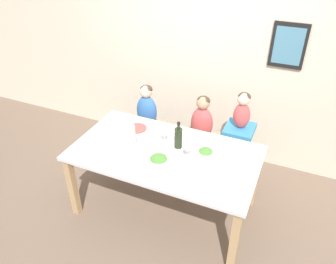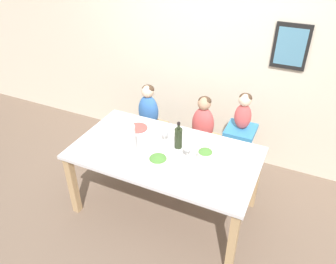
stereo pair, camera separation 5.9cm
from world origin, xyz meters
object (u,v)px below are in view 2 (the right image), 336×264
(person_child_left, at_px, (148,107))
(person_baby_right, at_px, (244,110))
(paper_towel_roll, at_px, (130,139))
(salad_bowl_small, at_px, (205,154))
(dinner_plate_front_right, at_px, (210,180))
(chair_right_highchair, at_px, (239,142))
(person_child_center, at_px, (203,119))
(chair_far_center, at_px, (201,145))
(wine_glass_near, at_px, (187,147))
(dinner_plate_front_left, at_px, (107,150))
(dinner_plate_back_right, at_px, (230,150))
(dinner_plate_back_left, at_px, (138,128))
(salad_bowl_large, at_px, (158,161))
(chair_far_left, at_px, (149,131))
(wine_glass_far, at_px, (165,132))
(wine_bottle, at_px, (178,138))

(person_child_left, bearing_deg, person_baby_right, 0.02)
(paper_towel_roll, distance_m, salad_bowl_small, 0.71)
(paper_towel_roll, bearing_deg, dinner_plate_front_right, -5.56)
(chair_right_highchair, bearing_deg, salad_bowl_small, -104.52)
(person_child_center, bearing_deg, chair_far_center, -90.00)
(chair_far_center, relative_size, wine_glass_near, 2.55)
(person_baby_right, distance_m, salad_bowl_small, 0.70)
(person_child_center, height_order, wine_glass_near, person_child_center)
(person_baby_right, height_order, dinner_plate_front_left, person_baby_right)
(dinner_plate_back_right, bearing_deg, dinner_plate_front_right, -94.22)
(dinner_plate_back_left, distance_m, dinner_plate_back_right, 0.99)
(chair_far_center, distance_m, paper_towel_roll, 1.07)
(salad_bowl_small, xyz_separation_m, dinner_plate_front_left, (-0.89, -0.28, -0.04))
(person_child_center, distance_m, wine_glass_near, 0.75)
(person_child_center, xyz_separation_m, salad_bowl_large, (-0.10, -0.93, 0.05))
(person_baby_right, relative_size, dinner_plate_front_left, 2.00)
(salad_bowl_large, bearing_deg, dinner_plate_front_left, -178.81)
(paper_towel_roll, distance_m, salad_bowl_large, 0.35)
(salad_bowl_large, bearing_deg, chair_right_highchair, 60.78)
(person_child_center, height_order, dinner_plate_back_left, person_child_center)
(dinner_plate_front_left, bearing_deg, chair_right_highchair, 41.63)
(chair_far_left, height_order, wine_glass_far, wine_glass_far)
(wine_glass_far, xyz_separation_m, salad_bowl_large, (0.10, -0.34, -0.08))
(person_child_left, bearing_deg, dinner_plate_back_left, -74.99)
(chair_far_center, bearing_deg, chair_right_highchair, 0.00)
(chair_right_highchair, distance_m, person_child_left, 1.13)
(chair_far_left, relative_size, wine_glass_near, 2.55)
(person_child_left, relative_size, dinner_plate_front_left, 2.68)
(person_baby_right, relative_size, dinner_plate_back_left, 2.00)
(chair_far_left, bearing_deg, salad_bowl_small, -35.04)
(wine_glass_near, bearing_deg, person_child_left, 137.33)
(person_child_left, distance_m, paper_towel_roll, 0.90)
(wine_glass_far, xyz_separation_m, dinner_plate_back_left, (-0.37, 0.12, -0.12))
(wine_glass_far, distance_m, dinner_plate_back_left, 0.41)
(wine_bottle, height_order, wine_glass_near, wine_bottle)
(person_baby_right, relative_size, salad_bowl_small, 2.69)
(person_child_center, relative_size, dinner_plate_back_left, 2.68)
(chair_far_center, relative_size, person_baby_right, 1.17)
(dinner_plate_front_left, bearing_deg, dinner_plate_back_right, 25.29)
(dinner_plate_back_right, bearing_deg, person_child_center, 134.41)
(salad_bowl_large, bearing_deg, chair_far_center, 84.16)
(wine_bottle, bearing_deg, person_child_left, 137.14)
(paper_towel_roll, height_order, salad_bowl_small, paper_towel_roll)
(chair_far_left, bearing_deg, person_child_left, 90.00)
(dinner_plate_front_left, bearing_deg, person_baby_right, 41.66)
(paper_towel_roll, xyz_separation_m, wine_glass_far, (0.24, 0.26, -0.01))
(dinner_plate_back_right, relative_size, dinner_plate_front_right, 1.00)
(wine_glass_near, bearing_deg, dinner_plate_front_right, -34.57)
(chair_far_left, height_order, salad_bowl_small, salad_bowl_small)
(chair_far_center, distance_m, person_baby_right, 0.71)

